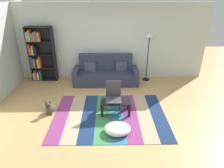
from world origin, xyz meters
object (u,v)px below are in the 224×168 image
object	(u,v)px
dog	(50,108)
couch	(106,74)
coffee_table	(115,103)
pouf	(117,129)
tv_remote	(113,99)
bookshelf	(39,55)
standing_lamp	(149,41)
folding_chair	(113,95)

from	to	relation	value
dog	couch	bearing A→B (deg)	52.57
couch	coffee_table	xyz separation A→B (m)	(0.28, -1.97, -0.03)
pouf	tv_remote	world-z (taller)	tv_remote
bookshelf	pouf	size ratio (longest dim) A/B	3.13
bookshelf	coffee_table	xyz separation A→B (m)	(2.65, -2.25, -0.66)
pouf	tv_remote	size ratio (longest dim) A/B	4.13
couch	tv_remote	world-z (taller)	couch
coffee_table	standing_lamp	distance (m)	2.75
couch	bookshelf	bearing A→B (deg)	173.16
tv_remote	bookshelf	bearing A→B (deg)	176.00
coffee_table	pouf	size ratio (longest dim) A/B	1.28
bookshelf	coffee_table	bearing A→B (deg)	-40.37
pouf	dog	bearing A→B (deg)	154.59
pouf	couch	bearing A→B (deg)	96.11
couch	bookshelf	size ratio (longest dim) A/B	1.16
dog	bookshelf	bearing A→B (deg)	111.47
bookshelf	folding_chair	bearing A→B (deg)	-40.57
pouf	dog	distance (m)	1.98
coffee_table	standing_lamp	size ratio (longest dim) A/B	0.45
standing_lamp	tv_remote	bearing A→B (deg)	-121.34
dog	standing_lamp	world-z (taller)	standing_lamp
coffee_table	folding_chair	bearing A→B (deg)	150.55
bookshelf	dog	distance (m)	2.53
coffee_table	folding_chair	world-z (taller)	folding_chair
tv_remote	couch	bearing A→B (deg)	132.60
couch	folding_chair	xyz separation A→B (m)	(0.23, -1.94, 0.20)
folding_chair	pouf	bearing A→B (deg)	-48.05
tv_remote	folding_chair	world-z (taller)	folding_chair
coffee_table	standing_lamp	xyz separation A→B (m)	(1.22, 2.18, 1.14)
pouf	folding_chair	world-z (taller)	folding_chair
dog	standing_lamp	bearing A→B (deg)	35.85
pouf	dog	world-z (taller)	dog
bookshelf	tv_remote	xyz separation A→B (m)	(2.57, -2.20, -0.58)
couch	folding_chair	world-z (taller)	couch
pouf	tv_remote	bearing A→B (deg)	96.10
couch	bookshelf	xyz separation A→B (m)	(-2.37, 0.28, 0.63)
couch	folding_chair	size ratio (longest dim) A/B	2.51
bookshelf	tv_remote	world-z (taller)	bookshelf
tv_remote	pouf	bearing A→B (deg)	-47.42
tv_remote	folding_chair	distance (m)	0.15
bookshelf	standing_lamp	distance (m)	3.90
couch	folding_chair	distance (m)	1.96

